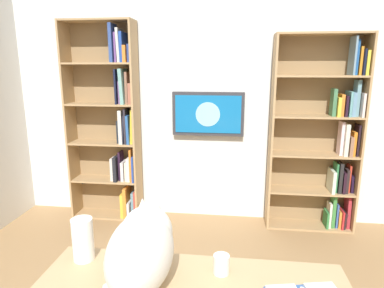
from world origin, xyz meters
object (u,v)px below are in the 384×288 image
object	(u,v)px
bookshelf_right	(113,126)
paper_towel_roll	(83,239)
coffee_mug	(221,264)
cat	(142,246)
bookshelf_left	(324,138)
wall_mounted_tv	(208,114)

from	to	relation	value
bookshelf_right	paper_towel_roll	size ratio (longest dim) A/B	9.75
coffee_mug	cat	bearing A→B (deg)	17.38
bookshelf_left	bookshelf_right	size ratio (longest dim) A/B	0.93
bookshelf_right	coffee_mug	xyz separation A→B (m)	(-1.31, 2.13, -0.29)
paper_towel_roll	bookshelf_left	bearing A→B (deg)	-129.44
bookshelf_left	coffee_mug	size ratio (longest dim) A/B	21.56
bookshelf_left	wall_mounted_tv	xyz separation A→B (m)	(1.24, -0.08, 0.22)
cat	coffee_mug	xyz separation A→B (m)	(-0.36, -0.11, -0.14)
coffee_mug	bookshelf_right	bearing A→B (deg)	-58.32
bookshelf_left	paper_towel_roll	distance (m)	2.72
bookshelf_left	paper_towel_roll	bearing A→B (deg)	50.56
wall_mounted_tv	cat	xyz separation A→B (m)	(0.12, 2.33, -0.30)
bookshelf_left	coffee_mug	world-z (taller)	bookshelf_left
cat	wall_mounted_tv	bearing A→B (deg)	-92.99
paper_towel_roll	cat	bearing A→B (deg)	157.80
wall_mounted_tv	bookshelf_left	bearing A→B (deg)	176.22
cat	paper_towel_roll	xyz separation A→B (m)	(0.36, -0.15, -0.07)
bookshelf_left	coffee_mug	bearing A→B (deg)	64.87
bookshelf_left	bookshelf_right	world-z (taller)	bookshelf_right
wall_mounted_tv	cat	size ratio (longest dim) A/B	1.26
bookshelf_right	wall_mounted_tv	size ratio (longest dim) A/B	2.80
wall_mounted_tv	paper_towel_roll	distance (m)	2.26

